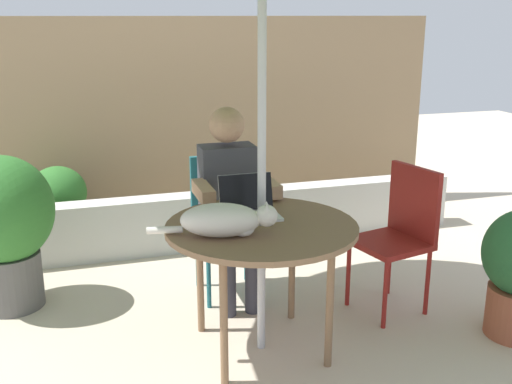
{
  "coord_description": "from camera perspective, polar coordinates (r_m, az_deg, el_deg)",
  "views": [
    {
      "loc": [
        -0.91,
        -2.89,
        1.78
      ],
      "look_at": [
        0.0,
        0.1,
        0.87
      ],
      "focal_mm": 42.91,
      "sensor_mm": 36.0,
      "label": 1
    }
  ],
  "objects": [
    {
      "name": "ground_plane",
      "position": [
        3.51,
        0.49,
        -14.25
      ],
      "size": [
        14.0,
        14.0,
        0.0
      ],
      "primitive_type": "plane",
      "color": "beige"
    },
    {
      "name": "planter_wall_low",
      "position": [
        4.83,
        -5.17,
        -2.7
      ],
      "size": [
        4.29,
        0.2,
        0.44
      ],
      "primitive_type": "cube",
      "color": "beige",
      "rests_on": "ground"
    },
    {
      "name": "cat",
      "position": [
        3.02,
        -2.84,
        -2.65
      ],
      "size": [
        0.63,
        0.29,
        0.17
      ],
      "color": "silver",
      "rests_on": "patio_table"
    },
    {
      "name": "potted_plant_corner",
      "position": [
        4.05,
        -22.44,
        -2.62
      ],
      "size": [
        0.61,
        0.61,
        0.97
      ],
      "color": "#595654",
      "rests_on": "ground"
    },
    {
      "name": "potted_plant_by_chair",
      "position": [
        5.08,
        -17.93,
        -0.77
      ],
      "size": [
        0.45,
        0.45,
        0.64
      ],
      "color": "#595654",
      "rests_on": "ground"
    },
    {
      "name": "laptop",
      "position": [
        3.34,
        -0.72,
        -1.11
      ],
      "size": [
        0.3,
        0.25,
        0.21
      ],
      "color": "silver",
      "rests_on": "patio_table"
    },
    {
      "name": "chair_empty",
      "position": [
        3.84,
        13.36,
        -3.21
      ],
      "size": [
        0.48,
        0.48,
        0.9
      ],
      "color": "maroon",
      "rests_on": "ground"
    },
    {
      "name": "chair_occupied",
      "position": [
        4.0,
        -2.96,
        -1.97
      ],
      "size": [
        0.4,
        0.4,
        0.9
      ],
      "color": "#1E606B",
      "rests_on": "ground"
    },
    {
      "name": "person_seated",
      "position": [
        3.81,
        -2.42,
        -0.26
      ],
      "size": [
        0.48,
        0.48,
        1.24
      ],
      "color": "#3F3F47",
      "rests_on": "ground"
    },
    {
      "name": "patio_table",
      "position": [
        3.23,
        0.52,
        -4.06
      ],
      "size": [
        1.02,
        1.02,
        0.72
      ],
      "color": "brown",
      "rests_on": "ground"
    },
    {
      "name": "fence_back",
      "position": [
        5.47,
        -7.2,
        6.67
      ],
      "size": [
        4.77,
        0.08,
        1.77
      ],
      "primitive_type": "cube",
      "color": "#937756",
      "rests_on": "ground"
    }
  ]
}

